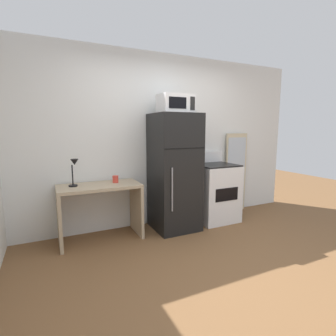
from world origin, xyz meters
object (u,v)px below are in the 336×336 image
(refrigerator, at_px, (174,172))
(leaning_mirror, at_px, (236,173))
(coffee_mug, at_px, (115,179))
(microwave, at_px, (175,104))
(desk_lamp, at_px, (74,168))
(oven_range, at_px, (215,192))
(desk, at_px, (100,202))

(refrigerator, relative_size, leaning_mirror, 1.21)
(coffee_mug, distance_m, microwave, 1.34)
(desk_lamp, height_order, coffee_mug, desk_lamp)
(leaning_mirror, bearing_deg, coffee_mug, -175.68)
(coffee_mug, bearing_deg, microwave, -8.91)
(coffee_mug, height_order, oven_range, oven_range)
(leaning_mirror, bearing_deg, desk_lamp, -176.09)
(refrigerator, bearing_deg, oven_range, 1.87)
(desk_lamp, distance_m, coffee_mug, 0.56)
(refrigerator, height_order, microwave, microwave)
(leaning_mirror, bearing_deg, refrigerator, -168.51)
(microwave, distance_m, oven_range, 1.55)
(desk_lamp, bearing_deg, refrigerator, -3.80)
(coffee_mug, relative_size, leaning_mirror, 0.07)
(coffee_mug, xyz_separation_m, refrigerator, (0.85, -0.11, 0.05))
(microwave, xyz_separation_m, oven_range, (0.75, 0.05, -1.36))
(desk, relative_size, oven_range, 0.96)
(desk_lamp, relative_size, coffee_mug, 3.72)
(leaning_mirror, bearing_deg, microwave, -167.67)
(desk_lamp, xyz_separation_m, microwave, (1.38, -0.11, 0.84))
(refrigerator, height_order, leaning_mirror, refrigerator)
(oven_range, xyz_separation_m, leaning_mirror, (0.63, 0.26, 0.23))
(desk_lamp, bearing_deg, microwave, -4.67)
(coffee_mug, relative_size, refrigerator, 0.06)
(coffee_mug, xyz_separation_m, oven_range, (1.60, -0.09, -0.33))
(desk, distance_m, coffee_mug, 0.37)
(desk, bearing_deg, leaning_mirror, 5.11)
(coffee_mug, height_order, microwave, microwave)
(desk, height_order, oven_range, oven_range)
(desk, height_order, microwave, microwave)
(coffee_mug, height_order, leaning_mirror, leaning_mirror)
(desk_lamp, height_order, leaning_mirror, leaning_mirror)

